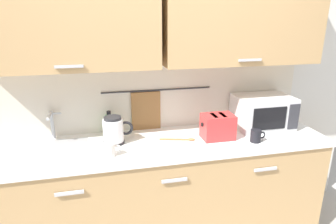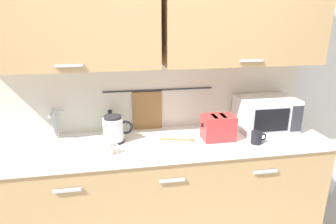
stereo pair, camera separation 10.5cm
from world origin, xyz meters
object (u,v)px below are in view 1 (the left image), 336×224
at_px(dish_soap_bottle, 109,124).
at_px(wooden_spoon, 182,139).
at_px(electric_kettle, 114,130).
at_px(mug_near_sink, 110,150).
at_px(toaster, 218,126).
at_px(mug_by_kettle, 256,136).
at_px(microwave, 263,112).

height_order(dish_soap_bottle, wooden_spoon, dish_soap_bottle).
xyz_separation_m(electric_kettle, dish_soap_bottle, (-0.03, 0.18, -0.01)).
distance_m(electric_kettle, mug_near_sink, 0.22).
xyz_separation_m(mug_near_sink, toaster, (0.83, 0.13, 0.05)).
bearing_deg(electric_kettle, toaster, -6.05).
xyz_separation_m(dish_soap_bottle, mug_near_sink, (-0.02, -0.39, -0.04)).
distance_m(dish_soap_bottle, wooden_spoon, 0.59).
distance_m(toaster, wooden_spoon, 0.30).
distance_m(electric_kettle, toaster, 0.79).
height_order(mug_by_kettle, wooden_spoon, mug_by_kettle).
relative_size(electric_kettle, toaster, 0.89).
distance_m(mug_near_sink, toaster, 0.84).
height_order(electric_kettle, dish_soap_bottle, electric_kettle).
xyz_separation_m(mug_by_kettle, wooden_spoon, (-0.54, 0.15, -0.04)).
bearing_deg(microwave, dish_soap_bottle, 174.63).
height_order(electric_kettle, mug_near_sink, electric_kettle).
bearing_deg(electric_kettle, dish_soap_bottle, 98.08).
height_order(toaster, mug_by_kettle, toaster).
relative_size(electric_kettle, dish_soap_bottle, 1.16).
bearing_deg(toaster, electric_kettle, 173.95).
bearing_deg(microwave, mug_near_sink, -168.04).
distance_m(mug_by_kettle, wooden_spoon, 0.56).
bearing_deg(mug_near_sink, mug_by_kettle, -0.18).
relative_size(microwave, dish_soap_bottle, 2.35).
height_order(microwave, mug_near_sink, microwave).
xyz_separation_m(microwave, electric_kettle, (-1.24, -0.06, -0.03)).
distance_m(dish_soap_bottle, mug_by_kettle, 1.14).
height_order(toaster, wooden_spoon, toaster).
relative_size(electric_kettle, mug_by_kettle, 1.89).
distance_m(microwave, mug_by_kettle, 0.35).
relative_size(microwave, mug_by_kettle, 3.83).
distance_m(toaster, mug_by_kettle, 0.29).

